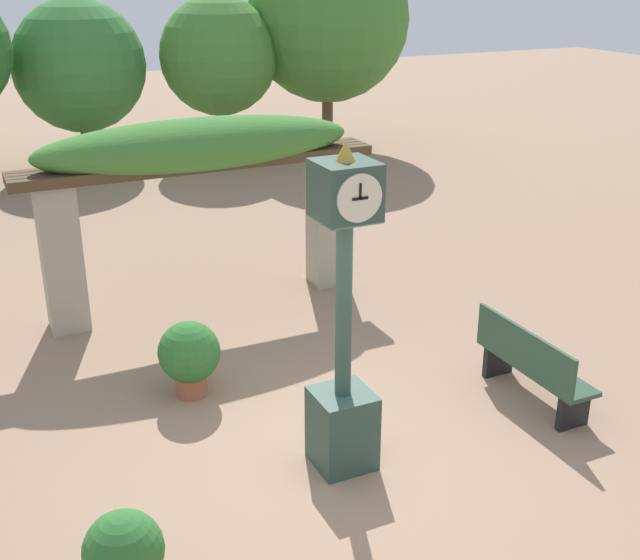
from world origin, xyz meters
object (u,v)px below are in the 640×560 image
at_px(pedestal_clock, 343,341).
at_px(park_bench, 531,365).
at_px(potted_plant_near_right, 124,559).
at_px(potted_plant_near_left, 189,355).

xyz_separation_m(pedestal_clock, park_bench, (2.40, 0.19, -0.88)).
distance_m(pedestal_clock, potted_plant_near_right, 2.65).
height_order(pedestal_clock, potted_plant_near_right, pedestal_clock).
relative_size(potted_plant_near_left, park_bench, 0.55).
bearing_deg(park_bench, potted_plant_near_left, 62.76).
relative_size(pedestal_clock, potted_plant_near_left, 3.61).
xyz_separation_m(pedestal_clock, potted_plant_near_right, (-2.30, -1.01, -0.85)).
height_order(pedestal_clock, potted_plant_near_left, pedestal_clock).
bearing_deg(potted_plant_near_right, potted_plant_near_left, 64.98).
bearing_deg(potted_plant_near_left, potted_plant_near_right, -115.02).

